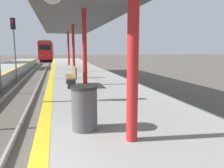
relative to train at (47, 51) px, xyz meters
name	(u,v)px	position (x,y,z in m)	size (l,w,h in m)	color
train	(47,51)	(0.00, 0.00, 0.00)	(2.64, 20.86, 4.29)	black
signal_far	(14,38)	(-1.29, -34.85, 1.32)	(0.36, 0.31, 5.07)	#595959
station_canopy	(77,18)	(3.30, -40.63, 2.28)	(4.57, 26.92, 3.74)	red
trash_bin	(84,108)	(2.51, -49.94, -0.83)	(0.57, 0.57, 0.95)	#4C4C51
bench	(72,76)	(2.66, -44.22, -0.82)	(0.44, 1.76, 0.92)	brown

